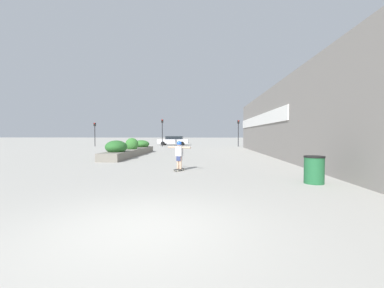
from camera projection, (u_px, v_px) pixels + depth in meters
name	position (u px, v px, depth m)	size (l,w,h in m)	color
ground_plane	(139.00, 229.00, 4.44)	(300.00, 300.00, 0.00)	#A3A099
building_wall_right	(292.00, 119.00, 15.38)	(0.67, 35.59, 5.16)	gray
planter_box	(131.00, 149.00, 20.14)	(1.48, 10.27, 1.39)	slate
skateboard	(179.00, 169.00, 11.58)	(0.49, 0.74, 0.09)	black
skateboarder	(179.00, 152.00, 11.56)	(1.09, 0.59, 1.26)	tan
trash_bin	(314.00, 170.00, 8.56)	(0.67, 0.67, 0.92)	#1E5B33
car_leftmost	(287.00, 140.00, 41.09)	(3.93, 1.91, 1.41)	navy
car_center_left	(174.00, 140.00, 40.23)	(4.77, 2.03, 1.42)	silver
traffic_light_left	(162.00, 128.00, 35.82)	(0.28, 0.30, 3.78)	black
traffic_light_right	(238.00, 129.00, 35.65)	(0.28, 0.30, 3.65)	black
traffic_light_far_left	(95.00, 130.00, 36.53)	(0.28, 0.30, 3.34)	black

